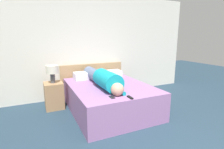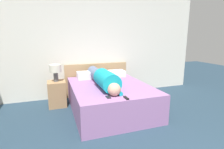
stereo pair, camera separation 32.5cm
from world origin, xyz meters
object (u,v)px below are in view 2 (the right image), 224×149
object	(u,v)px
nightstand	(57,94)
table_lamp	(55,70)
pillow_near_headboard	(88,75)
tv_remote	(126,98)
pillow_second	(115,74)
cell_phone	(108,97)
bed	(110,97)
person_lying	(103,78)

from	to	relation	value
nightstand	table_lamp	bearing A→B (deg)	90.00
pillow_near_headboard	tv_remote	size ratio (longest dim) A/B	3.41
pillow_second	cell_phone	bearing A→B (deg)	-114.07
bed	nightstand	xyz separation A→B (m)	(-1.05, 0.61, 0.01)
nightstand	tv_remote	bearing A→B (deg)	-55.23
nightstand	pillow_second	size ratio (longest dim) A/B	1.17
table_lamp	person_lying	xyz separation A→B (m)	(0.90, -0.62, -0.13)
table_lamp	tv_remote	world-z (taller)	table_lamp
person_lying	tv_remote	bearing A→B (deg)	-81.22
person_lying	pillow_near_headboard	bearing A→B (deg)	102.49
bed	person_lying	distance (m)	0.46
nightstand	pillow_second	bearing A→B (deg)	4.45
person_lying	nightstand	bearing A→B (deg)	145.57
table_lamp	tv_remote	distance (m)	1.83
nightstand	pillow_near_headboard	bearing A→B (deg)	8.55
pillow_second	cell_phone	world-z (taller)	pillow_second
table_lamp	pillow_second	bearing A→B (deg)	4.45
pillow_near_headboard	pillow_second	xyz separation A→B (m)	(0.69, -0.00, -0.01)
bed	cell_phone	distance (m)	0.83
table_lamp	cell_phone	bearing A→B (deg)	-59.96
table_lamp	pillow_near_headboard	distance (m)	0.77
table_lamp	cell_phone	xyz separation A→B (m)	(0.78, -1.34, -0.27)
nightstand	cell_phone	size ratio (longest dim) A/B	4.38
pillow_near_headboard	pillow_second	size ratio (longest dim) A/B	1.05
nightstand	table_lamp	size ratio (longest dim) A/B	1.51
pillow_second	tv_remote	bearing A→B (deg)	-103.70
bed	person_lying	size ratio (longest dim) A/B	1.13
person_lying	pillow_near_headboard	xyz separation A→B (m)	(-0.16, 0.73, -0.07)
nightstand	tv_remote	xyz separation A→B (m)	(1.03, -1.49, 0.28)
nightstand	person_lying	world-z (taller)	person_lying
bed	pillow_second	size ratio (longest dim) A/B	4.03
table_lamp	tv_remote	bearing A→B (deg)	-55.23
bed	table_lamp	bearing A→B (deg)	149.89
bed	cell_phone	bearing A→B (deg)	-110.31
pillow_near_headboard	cell_phone	world-z (taller)	pillow_near_headboard
nightstand	table_lamp	xyz separation A→B (m)	(0.00, 0.00, 0.55)
pillow_second	pillow_near_headboard	bearing A→B (deg)	180.00
table_lamp	pillow_second	size ratio (longest dim) A/B	0.78
bed	pillow_near_headboard	size ratio (longest dim) A/B	3.83
person_lying	pillow_second	xyz separation A→B (m)	(0.52, 0.73, -0.08)
bed	table_lamp	world-z (taller)	table_lamp
bed	pillow_near_headboard	bearing A→B (deg)	113.29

